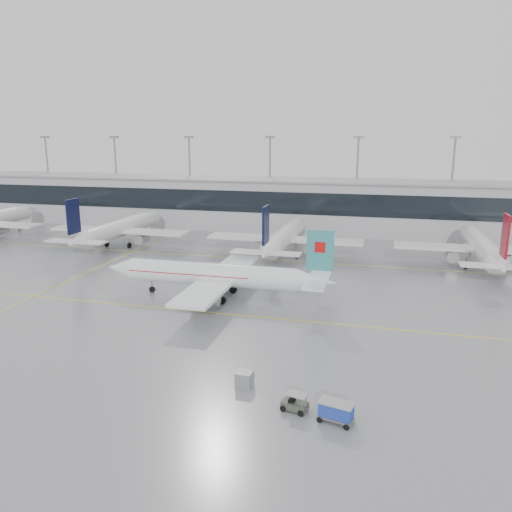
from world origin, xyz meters
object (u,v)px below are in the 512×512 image
(air_canada_jet, at_px, (219,276))
(gse_unit, at_px, (244,379))
(baggage_tug, at_px, (295,405))
(baggage_cart, at_px, (336,411))

(air_canada_jet, distance_m, gse_unit, 26.41)
(baggage_tug, distance_m, gse_unit, 5.97)
(baggage_tug, bearing_deg, baggage_cart, -0.00)
(baggage_tug, distance_m, baggage_cart, 3.63)
(air_canada_jet, bearing_deg, baggage_cart, 124.41)
(baggage_cart, bearing_deg, air_canada_jet, 138.09)
(air_canada_jet, distance_m, baggage_cart, 33.91)
(gse_unit, bearing_deg, baggage_cart, -19.78)
(baggage_tug, xyz_separation_m, gse_unit, (-5.21, 2.91, 0.17))
(air_canada_jet, xyz_separation_m, gse_unit, (10.54, -24.08, -2.55))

